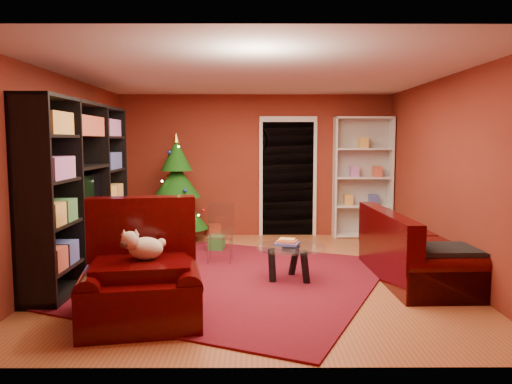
{
  "coord_description": "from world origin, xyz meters",
  "views": [
    {
      "loc": [
        -0.03,
        -6.46,
        1.76
      ],
      "look_at": [
        0.0,
        0.4,
        1.05
      ],
      "focal_mm": 35.0,
      "sensor_mm": 36.0,
      "label": 1
    }
  ],
  "objects_px": {
    "gift_box_green": "(216,243)",
    "gift_box_red": "(213,230)",
    "rug": "(238,280)",
    "acrylic_chair": "(220,236)",
    "dog": "(146,248)",
    "christmas_tree": "(177,189)",
    "gift_box_teal": "(152,235)",
    "sofa": "(416,245)",
    "media_unit": "(81,190)",
    "white_bookshelf": "(363,178)",
    "armchair": "(141,273)",
    "coffee_table": "(290,263)"
  },
  "relations": [
    {
      "from": "gift_box_red",
      "to": "media_unit",
      "type": "bearing_deg",
      "value": -120.04
    },
    {
      "from": "gift_box_teal",
      "to": "sofa",
      "type": "bearing_deg",
      "value": -31.08
    },
    {
      "from": "white_bookshelf",
      "to": "sofa",
      "type": "distance_m",
      "value": 2.92
    },
    {
      "from": "gift_box_teal",
      "to": "white_bookshelf",
      "type": "bearing_deg",
      "value": 8.43
    },
    {
      "from": "media_unit",
      "to": "sofa",
      "type": "xyz_separation_m",
      "value": [
        4.29,
        -0.28,
        -0.68
      ]
    },
    {
      "from": "gift_box_red",
      "to": "rug",
      "type": "bearing_deg",
      "value": -79.44
    },
    {
      "from": "gift_box_teal",
      "to": "acrylic_chair",
      "type": "distance_m",
      "value": 1.91
    },
    {
      "from": "christmas_tree",
      "to": "dog",
      "type": "xyz_separation_m",
      "value": [
        0.28,
        -3.81,
        -0.22
      ]
    },
    {
      "from": "armchair",
      "to": "sofa",
      "type": "distance_m",
      "value": 3.46
    },
    {
      "from": "media_unit",
      "to": "gift_box_teal",
      "type": "distance_m",
      "value": 2.3
    },
    {
      "from": "media_unit",
      "to": "dog",
      "type": "xyz_separation_m",
      "value": [
        1.19,
        -1.66,
        -0.42
      ]
    },
    {
      "from": "acrylic_chair",
      "to": "dog",
      "type": "bearing_deg",
      "value": -102.13
    },
    {
      "from": "white_bookshelf",
      "to": "dog",
      "type": "relative_size",
      "value": 5.6
    },
    {
      "from": "rug",
      "to": "acrylic_chair",
      "type": "distance_m",
      "value": 1.07
    },
    {
      "from": "gift_box_green",
      "to": "gift_box_red",
      "type": "xyz_separation_m",
      "value": [
        -0.15,
        1.18,
        -0.0
      ]
    },
    {
      "from": "christmas_tree",
      "to": "white_bookshelf",
      "type": "xyz_separation_m",
      "value": [
        3.32,
        0.42,
        0.16
      ]
    },
    {
      "from": "dog",
      "to": "coffee_table",
      "type": "xyz_separation_m",
      "value": [
        1.51,
        1.32,
        -0.48
      ]
    },
    {
      "from": "gift_box_teal",
      "to": "christmas_tree",
      "type": "bearing_deg",
      "value": 17.64
    },
    {
      "from": "christmas_tree",
      "to": "armchair",
      "type": "height_order",
      "value": "christmas_tree"
    },
    {
      "from": "christmas_tree",
      "to": "gift_box_teal",
      "type": "height_order",
      "value": "christmas_tree"
    },
    {
      "from": "rug",
      "to": "dog",
      "type": "bearing_deg",
      "value": -123.19
    },
    {
      "from": "gift_box_red",
      "to": "dog",
      "type": "distance_m",
      "value": 4.31
    },
    {
      "from": "white_bookshelf",
      "to": "sofa",
      "type": "relative_size",
      "value": 1.08
    },
    {
      "from": "coffee_table",
      "to": "rug",
      "type": "bearing_deg",
      "value": -179.72
    },
    {
      "from": "white_bookshelf",
      "to": "dog",
      "type": "xyz_separation_m",
      "value": [
        -3.04,
        -4.23,
        -0.38
      ]
    },
    {
      "from": "rug",
      "to": "christmas_tree",
      "type": "height_order",
      "value": "christmas_tree"
    },
    {
      "from": "christmas_tree",
      "to": "coffee_table",
      "type": "height_order",
      "value": "christmas_tree"
    },
    {
      "from": "white_bookshelf",
      "to": "coffee_table",
      "type": "distance_m",
      "value": 3.4
    },
    {
      "from": "sofa",
      "to": "gift_box_green",
      "type": "bearing_deg",
      "value": 55.68
    },
    {
      "from": "rug",
      "to": "white_bookshelf",
      "type": "distance_m",
      "value": 3.8
    },
    {
      "from": "christmas_tree",
      "to": "sofa",
      "type": "distance_m",
      "value": 4.19
    },
    {
      "from": "christmas_tree",
      "to": "dog",
      "type": "height_order",
      "value": "christmas_tree"
    },
    {
      "from": "christmas_tree",
      "to": "gift_box_green",
      "type": "bearing_deg",
      "value": -45.23
    },
    {
      "from": "gift_box_green",
      "to": "gift_box_red",
      "type": "bearing_deg",
      "value": 97.03
    },
    {
      "from": "gift_box_red",
      "to": "white_bookshelf",
      "type": "xyz_separation_m",
      "value": [
        2.73,
        -0.02,
        0.97
      ]
    },
    {
      "from": "gift_box_green",
      "to": "sofa",
      "type": "relative_size",
      "value": 0.11
    },
    {
      "from": "media_unit",
      "to": "armchair",
      "type": "relative_size",
      "value": 2.41
    },
    {
      "from": "gift_box_teal",
      "to": "gift_box_red",
      "type": "distance_m",
      "value": 1.16
    },
    {
      "from": "rug",
      "to": "gift_box_red",
      "type": "distance_m",
      "value": 2.99
    },
    {
      "from": "christmas_tree",
      "to": "gift_box_teal",
      "type": "relative_size",
      "value": 7.11
    },
    {
      "from": "gift_box_red",
      "to": "gift_box_teal",
      "type": "bearing_deg",
      "value": -150.4
    },
    {
      "from": "gift_box_teal",
      "to": "gift_box_red",
      "type": "height_order",
      "value": "gift_box_teal"
    },
    {
      "from": "coffee_table",
      "to": "acrylic_chair",
      "type": "bearing_deg",
      "value": 134.66
    },
    {
      "from": "rug",
      "to": "gift_box_red",
      "type": "relative_size",
      "value": 16.48
    },
    {
      "from": "christmas_tree",
      "to": "sofa",
      "type": "height_order",
      "value": "christmas_tree"
    },
    {
      "from": "gift_box_green",
      "to": "sofa",
      "type": "distance_m",
      "value": 3.16
    },
    {
      "from": "white_bookshelf",
      "to": "armchair",
      "type": "height_order",
      "value": "white_bookshelf"
    },
    {
      "from": "white_bookshelf",
      "to": "sofa",
      "type": "bearing_deg",
      "value": -88.44
    },
    {
      "from": "media_unit",
      "to": "white_bookshelf",
      "type": "height_order",
      "value": "media_unit"
    },
    {
      "from": "gift_box_teal",
      "to": "sofa",
      "type": "xyz_separation_m",
      "value": [
        3.81,
        -2.29,
        0.31
      ]
    }
  ]
}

